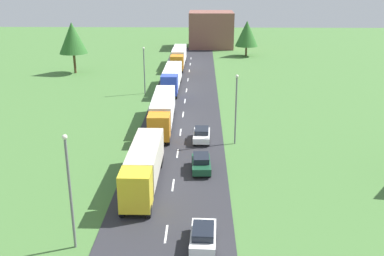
{
  "coord_description": "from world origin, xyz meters",
  "views": [
    {
      "loc": [
        2.54,
        -19.89,
        18.03
      ],
      "look_at": [
        1.47,
        26.19,
        2.01
      ],
      "focal_mm": 41.74,
      "sensor_mm": 36.0,
      "label": 1
    }
  ],
  "objects": [
    {
      "name": "distant_building",
      "position": [
        4.69,
        95.95,
        4.44
      ],
      "size": [
        11.08,
        10.78,
        8.88
      ],
      "primitive_type": "cube",
      "color": "brown",
      "rests_on": "ground"
    },
    {
      "name": "lamppost_second",
      "position": [
        6.24,
        26.79,
        4.4
      ],
      "size": [
        0.36,
        0.36,
        7.85
      ],
      "color": "slate",
      "rests_on": "ground"
    },
    {
      "name": "lamppost_lead",
      "position": [
        -6.2,
        6.53,
        4.65
      ],
      "size": [
        0.36,
        0.36,
        8.34
      ],
      "color": "slate",
      "rests_on": "ground"
    },
    {
      "name": "car_third",
      "position": [
        2.52,
        27.39,
        0.82
      ],
      "size": [
        1.94,
        4.02,
        1.44
      ],
      "color": "white",
      "rests_on": "road"
    },
    {
      "name": "car_second",
      "position": [
        2.5,
        19.35,
        0.84
      ],
      "size": [
        1.91,
        4.03,
        1.51
      ],
      "color": "#19472D",
      "rests_on": "road"
    },
    {
      "name": "truck_third",
      "position": [
        -2.38,
        51.24,
        2.08
      ],
      "size": [
        2.61,
        12.95,
        3.46
      ],
      "color": "blue",
      "rests_on": "road"
    },
    {
      "name": "tree_birch",
      "position": [
        12.56,
        82.69,
        5.13
      ],
      "size": [
        5.17,
        5.17,
        7.99
      ],
      "color": "#513823",
      "rests_on": "ground"
    },
    {
      "name": "truck_lead",
      "position": [
        -2.55,
        15.93,
        2.09
      ],
      "size": [
        2.54,
        11.81,
        3.56
      ],
      "color": "yellow",
      "rests_on": "road"
    },
    {
      "name": "tree_oak",
      "position": [
        -21.71,
        63.55,
        6.64
      ],
      "size": [
        5.24,
        5.24,
        9.54
      ],
      "color": "#513823",
      "rests_on": "ground"
    },
    {
      "name": "lane_marking_centre",
      "position": [
        0.0,
        19.41,
        0.07
      ],
      "size": [
        0.16,
        119.97,
        0.01
      ],
      "color": "white",
      "rests_on": "road"
    },
    {
      "name": "car_lead",
      "position": [
        2.7,
        6.89,
        0.82
      ],
      "size": [
        1.91,
        3.97,
        1.46
      ],
      "color": "white",
      "rests_on": "road"
    },
    {
      "name": "truck_second",
      "position": [
        -2.31,
        32.58,
        2.1
      ],
      "size": [
        2.72,
        13.97,
        3.52
      ],
      "color": "orange",
      "rests_on": "road"
    },
    {
      "name": "road",
      "position": [
        0.0,
        24.5,
        0.03
      ],
      "size": [
        10.0,
        140.0,
        0.06
      ],
      "primitive_type": "cube",
      "color": "#2B2B30",
      "rests_on": "ground"
    },
    {
      "name": "lamppost_third",
      "position": [
        -6.51,
        48.5,
        4.15
      ],
      "size": [
        0.36,
        0.36,
        7.36
      ],
      "color": "slate",
      "rests_on": "ground"
    },
    {
      "name": "truck_fourth",
      "position": [
        -2.25,
        70.04,
        2.11
      ],
      "size": [
        2.63,
        13.79,
        3.57
      ],
      "color": "orange",
      "rests_on": "road"
    }
  ]
}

